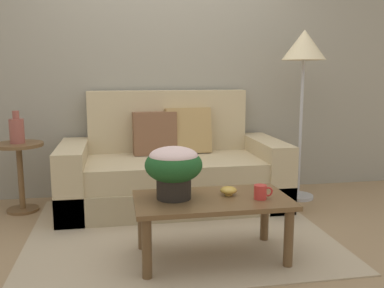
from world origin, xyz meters
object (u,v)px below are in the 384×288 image
object	(u,v)px
couch	(172,171)
coffee_mug	(261,192)
side_table	(20,165)
floor_lamp	(304,55)
potted_plant	(174,166)
coffee_table	(212,208)
table_vase	(17,130)
snack_bowl	(229,190)

from	to	relation	value
couch	coffee_mug	bearing A→B (deg)	-72.57
side_table	floor_lamp	size ratio (longest dim) A/B	0.38
floor_lamp	potted_plant	distance (m)	1.95
coffee_table	table_vase	size ratio (longest dim) A/B	3.59
side_table	snack_bowl	distance (m)	1.98
coffee_table	potted_plant	xyz separation A→B (m)	(-0.25, 0.04, 0.28)
couch	floor_lamp	world-z (taller)	floor_lamp
coffee_mug	snack_bowl	size ratio (longest dim) A/B	1.13
coffee_table	floor_lamp	xyz separation A→B (m)	(1.14, 1.18, 1.03)
side_table	potted_plant	xyz separation A→B (m)	(1.20, -1.21, 0.21)
potted_plant	side_table	bearing A→B (deg)	134.79
snack_bowl	table_vase	world-z (taller)	table_vase
couch	table_vase	size ratio (longest dim) A/B	7.12
couch	side_table	xyz separation A→B (m)	(-1.34, 0.04, 0.11)
coffee_table	coffee_mug	world-z (taller)	coffee_mug
side_table	coffee_mug	xyz separation A→B (m)	(1.75, -1.32, 0.04)
floor_lamp	snack_bowl	world-z (taller)	floor_lamp
coffee_table	snack_bowl	distance (m)	0.16
coffee_mug	snack_bowl	xyz separation A→B (m)	(-0.18, 0.12, -0.01)
side_table	potted_plant	world-z (taller)	potted_plant
floor_lamp	table_vase	bearing A→B (deg)	178.73
coffee_table	floor_lamp	size ratio (longest dim) A/B	0.63
couch	floor_lamp	distance (m)	1.63
coffee_table	side_table	xyz separation A→B (m)	(-1.44, 1.24, 0.08)
snack_bowl	side_table	bearing A→B (deg)	142.37
potted_plant	snack_bowl	bearing A→B (deg)	-0.01
side_table	potted_plant	distance (m)	1.71
coffee_table	snack_bowl	bearing A→B (deg)	17.80
floor_lamp	snack_bowl	xyz separation A→B (m)	(-1.02, -1.14, -0.93)
potted_plant	coffee_mug	xyz separation A→B (m)	(0.55, -0.12, -0.17)
coffee_table	side_table	world-z (taller)	side_table
potted_plant	table_vase	size ratio (longest dim) A/B	1.32
coffee_mug	table_vase	distance (m)	2.21
potted_plant	couch	bearing A→B (deg)	82.81
snack_bowl	table_vase	bearing A→B (deg)	142.54
snack_bowl	table_vase	size ratio (longest dim) A/B	0.40
couch	coffee_table	world-z (taller)	couch
coffee_table	side_table	size ratio (longest dim) A/B	1.64
couch	side_table	distance (m)	1.35
coffee_table	table_vase	bearing A→B (deg)	139.41
coffee_mug	side_table	bearing A→B (deg)	142.86
coffee_table	potted_plant	size ratio (longest dim) A/B	2.72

